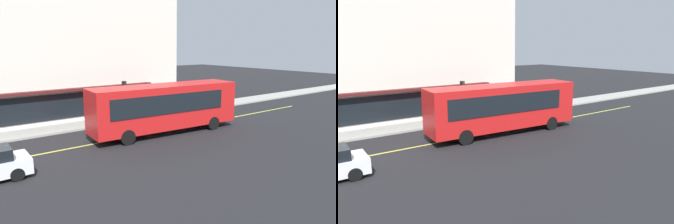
% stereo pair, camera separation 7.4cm
% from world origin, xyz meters
% --- Properties ---
extents(ground, '(120.00, 120.00, 0.00)m').
position_xyz_m(ground, '(0.00, 0.00, 0.00)').
color(ground, black).
extents(sidewalk, '(80.00, 2.55, 0.15)m').
position_xyz_m(sidewalk, '(0.00, 4.90, 0.07)').
color(sidewalk, '#9E9B93').
rests_on(sidewalk, ground).
extents(lane_centre_stripe, '(36.00, 0.16, 0.01)m').
position_xyz_m(lane_centre_stripe, '(0.00, 0.00, 0.00)').
color(lane_centre_stripe, '#D8D14C').
rests_on(lane_centre_stripe, ground).
extents(storefront_building, '(22.52, 11.87, 14.49)m').
position_xyz_m(storefront_building, '(-3.76, 11.80, 7.24)').
color(storefront_building, silver).
rests_on(storefront_building, ground).
extents(bus, '(11.28, 3.27, 3.50)m').
position_xyz_m(bus, '(1.34, -0.57, 1.99)').
color(bus, red).
rests_on(bus, ground).
extents(traffic_light, '(0.30, 0.52, 3.20)m').
position_xyz_m(traffic_light, '(0.76, 4.46, 2.53)').
color(traffic_light, '#2D2D33').
rests_on(traffic_light, sidewalk).
extents(pedestrian_at_corner, '(0.34, 0.34, 1.84)m').
position_xyz_m(pedestrian_at_corner, '(10.96, 4.11, 1.26)').
color(pedestrian_at_corner, black).
rests_on(pedestrian_at_corner, sidewalk).
extents(pedestrian_waiting, '(0.34, 0.34, 1.79)m').
position_xyz_m(pedestrian_waiting, '(3.99, 5.48, 1.23)').
color(pedestrian_waiting, black).
rests_on(pedestrian_waiting, sidewalk).
extents(pedestrian_mid_block, '(0.34, 0.34, 1.57)m').
position_xyz_m(pedestrian_mid_block, '(-0.54, 5.53, 1.09)').
color(pedestrian_mid_block, black).
rests_on(pedestrian_mid_block, sidewalk).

